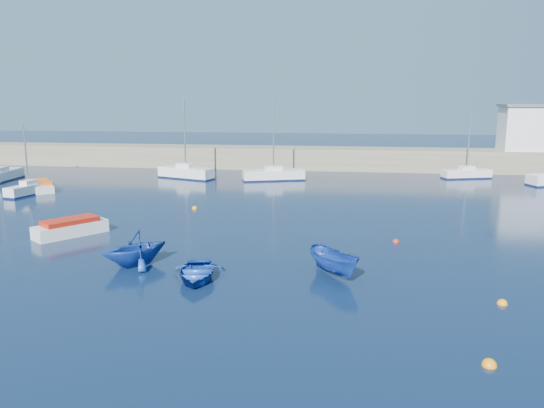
# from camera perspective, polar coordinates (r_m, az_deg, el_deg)

# --- Properties ---
(ground) EXTENTS (220.00, 220.00, 0.00)m
(ground) POSITION_cam_1_polar(r_m,az_deg,el_deg) (22.08, -11.48, -12.14)
(ground) COLOR #0C1C37
(ground) RESTS_ON ground
(back_wall) EXTENTS (96.00, 4.50, 2.60)m
(back_wall) POSITION_cam_1_polar(r_m,az_deg,el_deg) (65.83, 1.67, 4.99)
(back_wall) COLOR #77705B
(back_wall) RESTS_ON ground
(sailboat_3) EXTENTS (2.35, 4.83, 6.30)m
(sailboat_3) POSITION_cam_1_polar(r_m,az_deg,el_deg) (52.79, -24.66, 1.47)
(sailboat_3) COLOR silver
(sailboat_3) RESTS_ON ground
(sailboat_5) EXTENTS (6.56, 3.85, 8.47)m
(sailboat_5) POSITION_cam_1_polar(r_m,az_deg,el_deg) (58.46, -9.24, 3.39)
(sailboat_5) COLOR silver
(sailboat_5) RESTS_ON ground
(sailboat_6) EXTENTS (6.76, 3.78, 8.59)m
(sailboat_6) POSITION_cam_1_polar(r_m,az_deg,el_deg) (56.46, 0.16, 3.20)
(sailboat_6) COLOR silver
(sailboat_6) RESTS_ON ground
(sailboat_7) EXTENTS (5.47, 2.94, 7.02)m
(sailboat_7) POSITION_cam_1_polar(r_m,az_deg,el_deg) (61.53, 20.19, 3.11)
(sailboat_7) COLOR silver
(sailboat_7) RESTS_ON ground
(motorboat_1) EXTENTS (3.97, 4.55, 1.11)m
(motorboat_1) POSITION_cam_1_polar(r_m,az_deg,el_deg) (36.36, -20.86, -2.38)
(motorboat_1) COLOR silver
(motorboat_1) RESTS_ON ground
(motorboat_2) EXTENTS (4.13, 4.59, 0.95)m
(motorboat_2) POSITION_cam_1_polar(r_m,az_deg,el_deg) (54.72, -23.57, 1.79)
(motorboat_2) COLOR silver
(motorboat_2) RESTS_ON ground
(dinghy_center) EXTENTS (3.19, 4.05, 0.76)m
(dinghy_center) POSITION_cam_1_polar(r_m,az_deg,el_deg) (26.22, -8.14, -7.28)
(dinghy_center) COLOR #163997
(dinghy_center) RESTS_ON ground
(dinghy_left) EXTENTS (4.68, 4.72, 1.88)m
(dinghy_left) POSITION_cam_1_polar(r_m,az_deg,el_deg) (28.89, -14.53, -4.60)
(dinghy_left) COLOR #163997
(dinghy_left) RESTS_ON ground
(dinghy_right) EXTENTS (3.21, 3.58, 1.36)m
(dinghy_right) POSITION_cam_1_polar(r_m,az_deg,el_deg) (26.61, 6.74, -6.28)
(dinghy_right) COLOR #163997
(dinghy_right) RESTS_ON ground
(buoy_1) EXTENTS (0.41, 0.41, 0.41)m
(buoy_1) POSITION_cam_1_polar(r_m,az_deg,el_deg) (33.44, 13.18, -4.01)
(buoy_1) COLOR #B82A0D
(buoy_1) RESTS_ON ground
(buoy_2) EXTENTS (0.46, 0.46, 0.46)m
(buoy_2) POSITION_cam_1_polar(r_m,az_deg,el_deg) (25.21, 23.51, -9.85)
(buoy_2) COLOR orange
(buoy_2) RESTS_ON ground
(buoy_3) EXTENTS (0.46, 0.46, 0.46)m
(buoy_3) POSITION_cam_1_polar(r_m,az_deg,el_deg) (42.54, -8.31, -0.51)
(buoy_3) COLOR orange
(buoy_3) RESTS_ON ground
(buoy_5) EXTENTS (0.50, 0.50, 0.50)m
(buoy_5) POSITION_cam_1_polar(r_m,az_deg,el_deg) (19.74, 22.32, -15.80)
(buoy_5) COLOR orange
(buoy_5) RESTS_ON ground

